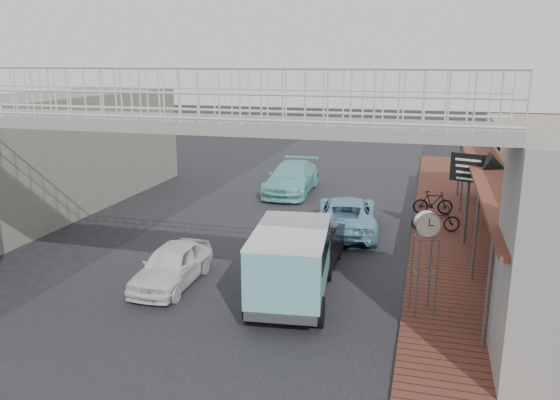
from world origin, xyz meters
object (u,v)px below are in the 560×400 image
Objects in this scene: angkot_curb at (346,214)px; angkot_van at (292,254)px; white_hatchback at (172,265)px; dark_sedan at (312,249)px; arrow_sign at (494,172)px; motorcycle_far at (433,203)px; street_clock at (427,229)px; angkot_far at (292,178)px; motorcycle_near at (436,219)px.

angkot_van is at bearing 77.86° from angkot_curb.
angkot_curb is at bearing 56.52° from white_hatchback.
arrow_sign reaches higher than dark_sedan.
dark_sedan is 8.25m from motorcycle_far.
motorcycle_far is 0.61× the size of street_clock.
street_clock is (6.60, -12.28, 1.60)m from angkot_far.
dark_sedan reaches higher than white_hatchback.
street_clock is at bearing -33.90° from dark_sedan.
dark_sedan reaches higher than motorcycle_far.
street_clock reaches higher than dark_sedan.
arrow_sign reaches higher than white_hatchback.
street_clock is at bearing -63.18° from angkot_far.
angkot_curb is at bearing 84.48° from dark_sedan.
arrow_sign is (9.29, 5.60, 2.21)m from white_hatchback.
motorcycle_far is (7.44, 9.61, -0.01)m from white_hatchback.
angkot_van reaches higher than dark_sedan.
dark_sedan is 0.92× the size of angkot_van.
street_clock is (3.44, -2.35, 1.67)m from dark_sedan.
motorcycle_near is at bearing 55.67° from angkot_van.
angkot_curb is 2.70× the size of motorcycle_near.
dark_sedan is 2.50× the size of motorcycle_far.
dark_sedan is at bearing -129.37° from arrow_sign.
angkot_van is at bearing 160.70° from street_clock.
angkot_far is 2.84× the size of motorcycle_near.
street_clock is (2.99, -6.64, 1.67)m from angkot_curb.
white_hatchback is at bearing 122.20° from motorcycle_near.
angkot_far is at bearing 162.34° from arrow_sign.
dark_sedan is 4.49m from street_clock.
street_clock is (-0.25, -9.73, 1.76)m from motorcycle_far.
angkot_van is at bearing -114.93° from arrow_sign.
white_hatchback is at bearing 49.43° from angkot_curb.
motorcycle_near is (3.79, 4.90, -0.11)m from dark_sedan.
white_hatchback is 0.69× the size of angkot_far.
angkot_van is (-0.06, -2.38, 0.66)m from dark_sedan.
arrow_sign is (2.11, 5.72, 0.46)m from street_clock.
angkot_curb reaches higher than white_hatchback.
white_hatchback is at bearing -129.57° from arrow_sign.
angkot_van is at bearing -77.29° from angkot_far.
angkot_far is 8.58m from motorcycle_near.
street_clock is 0.81× the size of arrow_sign.
angkot_van is at bearing -2.91° from white_hatchback.
arrow_sign is (1.75, -1.53, 2.24)m from motorcycle_near.
white_hatchback is 1.32× the size of street_clock.
white_hatchback is at bearing 171.37° from angkot_van.
white_hatchback is 1.06× the size of arrow_sign.
street_clock reaches higher than motorcycle_far.
angkot_far is (-3.16, 9.93, 0.07)m from dark_sedan.
motorcycle_near is at bearing 172.47° from motorcycle_far.
angkot_far is 1.55× the size of arrow_sign.
arrow_sign is (8.70, -6.56, 2.07)m from angkot_far.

